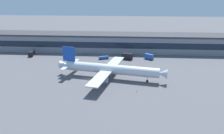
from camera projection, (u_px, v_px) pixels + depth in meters
ground_plane at (87, 79)px, 125.26m from camera, size 600.00×600.00×0.00m
terminal_building at (101, 42)px, 180.74m from camera, size 184.06×20.06×12.94m
airliner at (110, 69)px, 124.94m from camera, size 56.79×49.17×15.43m
stair_truck at (149, 56)px, 159.85m from camera, size 6.18×5.63×3.55m
fuel_truck at (31, 53)px, 168.26m from camera, size 4.11×8.74×3.35m
catering_truck at (127, 56)px, 159.31m from camera, size 7.65×4.84×4.15m
belt_loader at (104, 57)px, 160.57m from camera, size 6.67×4.34×1.95m
traffic_cone_0 at (137, 91)px, 110.00m from camera, size 0.50×0.50×0.62m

